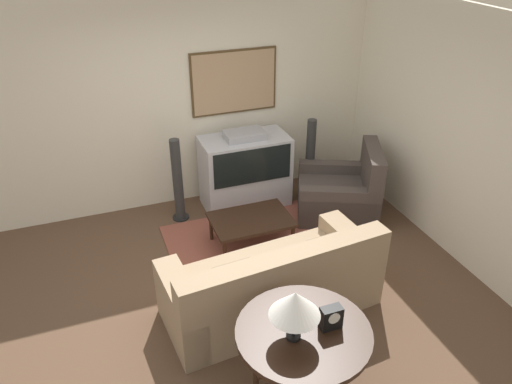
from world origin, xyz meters
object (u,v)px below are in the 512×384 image
Objects in this scene: tv at (245,171)px; couch at (273,285)px; mantel_clock at (331,318)px; armchair at (341,194)px; table_lamp at (295,304)px; speaker_tower_left at (178,182)px; coffee_table at (251,221)px; console_table at (304,337)px; speaker_tower_right at (310,160)px.

tv reaches higher than couch.
mantel_clock is (0.03, -1.05, 0.51)m from couch.
armchair is 3.12m from table_lamp.
tv is 0.91m from speaker_tower_left.
coffee_table is 0.89× the size of console_table.
speaker_tower_left is at bearing -81.81° from couch.
tv is 1.02× the size of speaker_tower_right.
speaker_tower_left is (-0.91, -0.07, 0.03)m from tv.
speaker_tower_right reaches higher than couch.
speaker_tower_left is at bearing -82.68° from armchair.
couch is 2.42m from speaker_tower_right.
mantel_clock is (-0.15, -2.16, 0.49)m from coffee_table.
console_table is at bearing -116.80° from speaker_tower_right.
speaker_tower_left is at bearing -175.82° from tv.
table_lamp reaches higher than speaker_tower_right.
armchair is at bearing 11.69° from coffee_table.
tv is 6.03× the size of mantel_clock.
speaker_tower_right is (1.52, 3.01, -0.15)m from console_table.
coffee_table is 2.32m from table_lamp.
couch is at bearing -99.04° from coffee_table.
speaker_tower_left reaches higher than tv.
table_lamp is (-0.71, -3.11, 0.57)m from tv.
speaker_tower_left is at bearing 93.70° from table_lamp.
armchair is 1.37m from coffee_table.
tv reaches higher than armchair.
console_table is (-0.17, -1.02, 0.35)m from couch.
couch is 1.09m from console_table.
mantel_clock is (-0.41, -3.11, 0.34)m from tv.
couch is 1.95× the size of speaker_tower_right.
coffee_table is at bearing -53.84° from speaker_tower_left.
tv is 2.63× the size of table_lamp.
speaker_tower_left is at bearing 95.65° from console_table.
tv is at bearing 74.64° from coffee_table.
armchair is at bearing -17.10° from speaker_tower_left.
mantel_clock is at bearing -8.64° from console_table.
coffee_table is at bearing 80.64° from console_table.
speaker_tower_right is at bearing 61.92° from table_lamp.
couch is 1.69× the size of armchair.
tv is 1.23× the size of coffee_table.
table_lamp is at bearing -86.30° from speaker_tower_left.
speaker_tower_right is at bearing 37.12° from coffee_table.
speaker_tower_right is at bearing 0.00° from speaker_tower_left.
mantel_clock is 0.17× the size of speaker_tower_left.
speaker_tower_right is at bearing -129.16° from couch.
console_table is (-0.61, -3.08, 0.18)m from tv.
speaker_tower_right reaches higher than mantel_clock.
console_table is at bearing 171.36° from mantel_clock.
armchair is at bearing -32.21° from tv.
coffee_table is at bearing -104.15° from couch.
table_lamp is 2.29× the size of mantel_clock.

